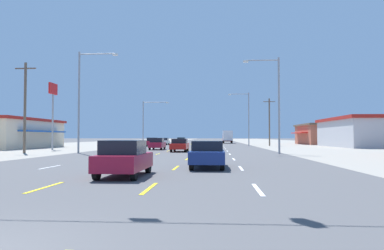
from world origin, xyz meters
TOP-DOWN VIEW (x-y plane):
  - ground_plane at (0.00, 66.00)m, footprint 572.00×572.00m
  - lot_apron_left at (-24.75, 66.00)m, footprint 28.00×440.00m
  - lot_apron_right at (24.75, 66.00)m, footprint 28.00×440.00m
  - lane_markings at (0.00, 104.50)m, footprint 10.64×227.60m
  - signal_span_wire at (0.40, 6.53)m, footprint 26.92×0.52m
  - hatchback_center_turn_nearest at (0.03, 10.32)m, footprint 1.72×3.90m
  - sedan_inner_right_near at (3.46, 14.74)m, footprint 1.80×4.50m
  - sedan_center_turn_mid at (-0.17, 34.89)m, footprint 1.80×4.50m
  - hatchback_inner_left_midfar at (-3.70, 40.62)m, footprint 1.72×3.90m
  - hatchback_far_left_far at (-7.17, 56.03)m, footprint 1.72×3.90m
  - sedan_far_left_farther at (-6.91, 68.00)m, footprint 1.80×4.50m
  - hatchback_inner_left_farthest at (-3.33, 68.71)m, footprint 1.72×3.90m
  - box_truck_far_right_distant_a at (6.91, 85.67)m, footprint 2.40×7.20m
  - hatchback_far_right_distant_b at (7.21, 125.06)m, footprint 1.72×3.90m
  - storefront_left_row_1 at (-27.28, 45.67)m, footprint 11.98×17.25m
  - storefront_right_row_1 at (30.22, 55.30)m, footprint 14.29×18.31m
  - storefront_right_row_2 at (28.76, 75.32)m, footprint 12.80×14.90m
  - pole_sign_left_row_1 at (-17.15, 39.32)m, footprint 0.24×2.04m
  - streetlight_left_row_0 at (-9.76, 30.53)m, footprint 4.14×0.26m
  - streetlight_right_row_0 at (9.81, 30.53)m, footprint 3.60×0.26m
  - streetlight_left_row_1 at (-9.51, 62.22)m, footprint 5.12×0.26m
  - streetlight_right_row_1 at (9.77, 62.22)m, footprint 3.95×0.26m
  - utility_pole_left_row_0 at (-15.71, 30.21)m, footprint 2.20×0.26m
  - utility_pole_right_row_1 at (13.78, 60.74)m, footprint 2.20×0.26m

SIDE VIEW (x-z plane):
  - ground_plane at x=0.00m, z-range 0.00..0.00m
  - lot_apron_left at x=-24.75m, z-range 0.00..0.01m
  - lot_apron_right at x=24.75m, z-range 0.00..0.01m
  - lane_markings at x=0.00m, z-range 0.00..0.01m
  - sedan_inner_right_near at x=3.46m, z-range 0.03..1.49m
  - sedan_center_turn_mid at x=-0.17m, z-range 0.03..1.49m
  - sedan_far_left_farther at x=-6.91m, z-range 0.03..1.49m
  - hatchback_center_turn_nearest at x=0.03m, z-range 0.01..1.55m
  - hatchback_inner_left_midfar at x=-3.70m, z-range 0.01..1.55m
  - hatchback_far_left_far at x=-7.17m, z-range 0.01..1.55m
  - hatchback_inner_left_farthest at x=-3.33m, z-range 0.01..1.55m
  - hatchback_far_right_distant_b at x=7.21m, z-range 0.01..1.55m
  - box_truck_far_right_distant_a at x=6.91m, z-range 0.22..3.45m
  - storefront_left_row_1 at x=-27.28m, z-range 0.02..4.42m
  - storefront_right_row_2 at x=28.76m, z-range 0.02..4.56m
  - storefront_right_row_1 at x=30.22m, z-range 0.02..4.90m
  - utility_pole_right_row_1 at x=13.78m, z-range 0.19..8.97m
  - utility_pole_left_row_0 at x=-15.71m, z-range 0.19..9.55m
  - streetlight_left_row_1 at x=-9.51m, z-range 0.86..9.47m
  - streetlight_right_row_0 at x=9.81m, z-range 0.70..10.27m
  - signal_span_wire at x=0.40m, z-range 0.69..10.69m
  - streetlight_right_row_1 at x=9.77m, z-range 0.75..10.84m
  - streetlight_left_row_0 at x=-9.76m, z-range 0.78..11.26m
  - pole_sign_left_row_1 at x=-17.15m, z-range 2.17..10.79m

